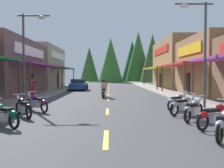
{
  "coord_description": "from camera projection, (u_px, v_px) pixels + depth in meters",
  "views": [
    {
      "loc": [
        0.1,
        -0.07,
        1.94
      ],
      "look_at": [
        0.37,
        26.6,
        0.98
      ],
      "focal_mm": 41.77,
      "sensor_mm": 36.0,
      "label": 1
    }
  ],
  "objects": [
    {
      "name": "treeline_backdrop",
      "position": [
        129.0,
        60.0,
        69.28
      ],
      "size": [
        22.61,
        13.51,
        13.6
      ],
      "color": "#265A23",
      "rests_on": "ground"
    },
    {
      "name": "motorcycle_parked_left_4",
      "position": [
        37.0,
        102.0,
        13.61
      ],
      "size": [
        1.61,
        1.56,
        1.04
      ],
      "rotation": [
        0.0,
        0.0,
        2.38
      ],
      "color": "black",
      "rests_on": "ground"
    },
    {
      "name": "motorcycle_parked_right_3",
      "position": [
        216.0,
        115.0,
        9.32
      ],
      "size": [
        1.84,
        1.26,
        1.04
      ],
      "rotation": [
        0.0,
        0.0,
        0.58
      ],
      "color": "black",
      "rests_on": "ground"
    },
    {
      "name": "sidewalk_left",
      "position": [
        47.0,
        93.0,
        26.32
      ],
      "size": [
        2.55,
        82.55,
        0.12
      ],
      "primitive_type": "cube",
      "color": "gray",
      "rests_on": "ground"
    },
    {
      "name": "motorcycle_parked_right_6",
      "position": [
        178.0,
        101.0,
        14.25
      ],
      "size": [
        1.58,
        1.59,
        1.04
      ],
      "rotation": [
        0.0,
        0.0,
        0.79
      ],
      "color": "black",
      "rests_on": "ground"
    },
    {
      "name": "rider_cruising_trailing",
      "position": [
        104.0,
        90.0,
        22.23
      ],
      "size": [
        0.6,
        2.14,
        1.57
      ],
      "rotation": [
        0.0,
        0.0,
        1.51
      ],
      "color": "black",
      "rests_on": "ground"
    },
    {
      "name": "parked_car_curbside",
      "position": [
        79.0,
        85.0,
        32.53
      ],
      "size": [
        2.12,
        4.33,
        1.4
      ],
      "rotation": [
        0.0,
        0.0,
        1.55
      ],
      "color": "#1E4C8C",
      "rests_on": "ground"
    },
    {
      "name": "storefront_left_far",
      "position": [
        33.0,
        67.0,
        38.23
      ],
      "size": [
        9.25,
        12.24,
        6.03
      ],
      "color": "gray",
      "rests_on": "ground"
    },
    {
      "name": "ground",
      "position": [
        108.0,
        94.0,
        26.39
      ],
      "size": [
        9.91,
        82.55,
        0.1
      ],
      "primitive_type": "cube",
      "color": "#424244"
    },
    {
      "name": "pedestrian_by_shop",
      "position": [
        32.0,
        87.0,
        21.98
      ],
      "size": [
        0.4,
        0.51,
        1.56
      ],
      "rotation": [
        0.0,
        0.0,
        2.63
      ],
      "color": "maroon",
      "rests_on": "ground"
    },
    {
      "name": "sidewalk_right",
      "position": [
        170.0,
        93.0,
        26.45
      ],
      "size": [
        2.55,
        82.55,
        0.12
      ],
      "primitive_type": "cube",
      "color": "#9E9991",
      "rests_on": "ground"
    },
    {
      "name": "motorcycle_parked_left_2",
      "position": [
        3.0,
        114.0,
        9.62
      ],
      "size": [
        1.77,
        1.37,
        1.04
      ],
      "rotation": [
        0.0,
        0.0,
        2.5
      ],
      "color": "black",
      "rests_on": "ground"
    },
    {
      "name": "motorcycle_parked_right_5",
      "position": [
        184.0,
        105.0,
        12.59
      ],
      "size": [
        1.74,
        1.4,
        1.04
      ],
      "rotation": [
        0.0,
        0.0,
        0.67
      ],
      "color": "black",
      "rests_on": "ground"
    },
    {
      "name": "motorcycle_parked_right_4",
      "position": [
        194.0,
        109.0,
        11.0
      ],
      "size": [
        1.38,
        1.76,
        1.04
      ],
      "rotation": [
        0.0,
        0.0,
        0.92
      ],
      "color": "black",
      "rests_on": "ground"
    },
    {
      "name": "storefront_right_far",
      "position": [
        189.0,
        64.0,
        37.6
      ],
      "size": [
        10.07,
        13.75,
        6.91
      ],
      "color": "olive",
      "rests_on": "ground"
    },
    {
      "name": "motorcycle_parked_left_3",
      "position": [
        23.0,
        107.0,
        11.82
      ],
      "size": [
        1.33,
        1.79,
        1.04
      ],
      "rotation": [
        0.0,
        0.0,
        2.2
      ],
      "color": "black",
      "rests_on": "ground"
    },
    {
      "name": "rider_cruising_lead",
      "position": [
        103.0,
        90.0,
        21.67
      ],
      "size": [
        0.6,
        2.14,
        1.57
      ],
      "rotation": [
        0.0,
        0.0,
        1.53
      ],
      "color": "black",
      "rests_on": "ground"
    },
    {
      "name": "streetlamp_right",
      "position": [
        199.0,
        40.0,
        14.24
      ],
      "size": [
        2.09,
        0.3,
        5.89
      ],
      "color": "#474C51",
      "rests_on": "ground"
    },
    {
      "name": "centerline_dashes",
      "position": [
        108.0,
        92.0,
        28.72
      ],
      "size": [
        0.16,
        56.71,
        0.01
      ],
      "color": "#E0C64C",
      "rests_on": "ground"
    },
    {
      "name": "streetlamp_left",
      "position": [
        29.0,
        45.0,
        16.53
      ],
      "size": [
        2.09,
        0.3,
        5.78
      ],
      "color": "#474C51",
      "rests_on": "ground"
    }
  ]
}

